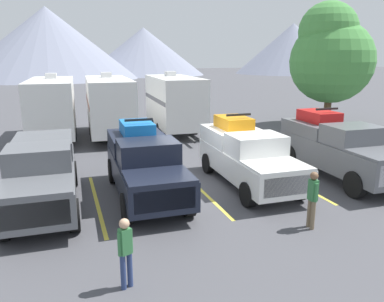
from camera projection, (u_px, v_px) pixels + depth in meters
ground_plane at (197, 186)px, 13.93m from camera, size 240.00×240.00×0.00m
pickup_truck_a at (42, 172)px, 11.86m from camera, size 2.18×5.84×2.11m
pickup_truck_b at (144, 162)px, 12.83m from camera, size 2.22×5.67×2.52m
pickup_truck_c at (246, 154)px, 14.05m from camera, size 2.21×5.54×2.51m
pickup_truck_d at (338, 146)px, 14.84m from camera, size 2.26×5.84×2.60m
lot_stripe_b at (97, 202)px, 12.39m from camera, size 0.12×5.50×0.01m
lot_stripe_c at (201, 190)px, 13.53m from camera, size 0.12×5.50×0.01m
lot_stripe_d at (289, 179)px, 14.67m from camera, size 0.12×5.50×0.01m
lot_stripe_e at (364, 171)px, 15.81m from camera, size 0.12×5.50×0.01m
camper_trailer_a at (52, 106)px, 21.19m from camera, size 2.65×8.14×3.67m
camper_trailer_b at (109, 104)px, 21.94m from camera, size 2.68×8.31×3.68m
camper_trailer_c at (174, 101)px, 23.22m from camera, size 2.75×7.65×3.69m
person_a at (125, 249)px, 7.65m from camera, size 0.32×0.25×1.54m
person_b at (313, 196)px, 10.35m from camera, size 0.22×0.36×1.63m
tree_a at (331, 54)px, 24.78m from camera, size 5.41×5.41×8.04m
mountain_ridge at (82, 46)px, 82.13m from camera, size 145.47×41.51×13.99m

